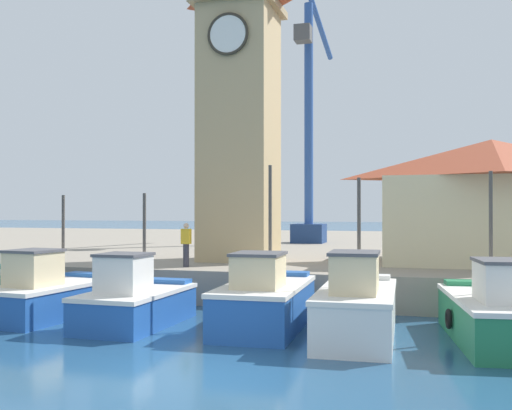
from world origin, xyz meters
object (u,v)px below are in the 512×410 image
object	(u,v)px
fishing_boat_center	(265,301)
warehouse_right	(492,200)
fishing_boat_mid_left	(135,301)
fishing_boat_right_inner	(498,314)
clock_tower	(239,96)
fishing_boat_left_inner	(49,294)
dock_worker_near_tower	(186,244)
port_crane_near	(309,151)
fishing_boat_mid_right	(357,307)

from	to	relation	value
fishing_boat_center	warehouse_right	world-z (taller)	warehouse_right
fishing_boat_mid_left	fishing_boat_right_inner	distance (m)	9.74
fishing_boat_mid_left	fishing_boat_center	size ratio (longest dim) A/B	0.84
fishing_boat_center	clock_tower	size ratio (longest dim) A/B	0.34
fishing_boat_center	clock_tower	world-z (taller)	clock_tower
fishing_boat_mid_left	warehouse_right	xyz separation A→B (m)	(10.51, 9.57, 3.01)
fishing_boat_left_inner	dock_worker_near_tower	size ratio (longest dim) A/B	2.87
fishing_boat_right_inner	port_crane_near	bearing A→B (deg)	112.30
clock_tower	port_crane_near	xyz separation A→B (m)	(0.34, 13.75, -1.06)
dock_worker_near_tower	clock_tower	bearing A→B (deg)	73.13
fishing_boat_center	port_crane_near	xyz separation A→B (m)	(-2.80, 21.38, 6.27)
warehouse_right	fishing_boat_right_inner	bearing A→B (deg)	-94.86
dock_worker_near_tower	fishing_boat_center	bearing A→B (deg)	-45.92
fishing_boat_mid_right	fishing_boat_right_inner	size ratio (longest dim) A/B	0.95
port_crane_near	fishing_boat_center	bearing A→B (deg)	-82.53
warehouse_right	port_crane_near	size ratio (longest dim) A/B	0.52
fishing_boat_mid_right	clock_tower	bearing A→B (deg)	125.14
fishing_boat_right_inner	fishing_boat_left_inner	bearing A→B (deg)	179.81
dock_worker_near_tower	fishing_boat_left_inner	bearing A→B (deg)	-120.79
fishing_boat_right_inner	dock_worker_near_tower	xyz separation A→B (m)	(-10.22, 4.53, 1.32)
clock_tower	fishing_boat_center	bearing A→B (deg)	-67.57
fishing_boat_center	fishing_boat_mid_right	world-z (taller)	fishing_boat_center
clock_tower	dock_worker_near_tower	bearing A→B (deg)	-106.87
fishing_boat_left_inner	dock_worker_near_tower	world-z (taller)	fishing_boat_left_inner
clock_tower	warehouse_right	xyz separation A→B (m)	(9.99, 1.26, -4.39)
fishing_boat_left_inner	fishing_boat_mid_left	xyz separation A→B (m)	(3.16, -0.49, -0.01)
fishing_boat_mid_left	clock_tower	xyz separation A→B (m)	(0.52, 8.31, 7.40)
fishing_boat_center	dock_worker_near_tower	bearing A→B (deg)	134.08
dock_worker_near_tower	fishing_boat_mid_right	bearing A→B (deg)	-35.67
fishing_boat_right_inner	port_crane_near	world-z (taller)	port_crane_near
fishing_boat_mid_left	dock_worker_near_tower	xyz separation A→B (m)	(-0.49, 4.98, 1.36)
fishing_boat_left_inner	dock_worker_near_tower	distance (m)	5.39
fishing_boat_mid_right	port_crane_near	distance (m)	23.46
fishing_boat_mid_right	port_crane_near	size ratio (longest dim) A/B	0.31
fishing_boat_mid_left	fishing_boat_mid_right	distance (m)	6.30
fishing_boat_mid_left	fishing_boat_center	world-z (taller)	fishing_boat_center
fishing_boat_center	warehouse_right	size ratio (longest dim) A/B	0.58
dock_worker_near_tower	fishing_boat_mid_left	bearing A→B (deg)	-84.41
warehouse_right	clock_tower	bearing A→B (deg)	-172.80
port_crane_near	dock_worker_near_tower	world-z (taller)	port_crane_near
fishing_boat_mid_right	fishing_boat_right_inner	distance (m)	3.45
port_crane_near	fishing_boat_right_inner	bearing A→B (deg)	-67.70
fishing_boat_left_inner	fishing_boat_right_inner	distance (m)	12.89
port_crane_near	fishing_boat_mid_right	bearing A→B (deg)	-76.11
fishing_boat_left_inner	clock_tower	bearing A→B (deg)	64.77
fishing_boat_mid_left	port_crane_near	distance (m)	22.97
fishing_boat_mid_left	warehouse_right	world-z (taller)	warehouse_right
fishing_boat_center	port_crane_near	bearing A→B (deg)	97.47
fishing_boat_left_inner	fishing_boat_mid_left	distance (m)	3.20
fishing_boat_mid_left	port_crane_near	xyz separation A→B (m)	(0.87, 22.06, 6.34)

